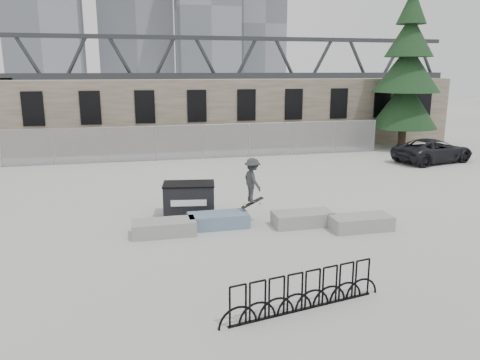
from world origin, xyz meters
name	(u,v)px	position (x,y,z in m)	size (l,w,h in m)	color
ground	(260,226)	(0.00, 0.00, 0.00)	(120.00, 120.00, 0.00)	#B9B9B4
stone_wall	(194,114)	(0.00, 16.24, 2.26)	(36.00, 2.58, 4.50)	#695E4D
chainlink_fence	(203,141)	(0.00, 12.50, 1.04)	(22.06, 0.06, 2.02)	gray
planter_far_left	(164,227)	(-3.22, -0.12, 0.26)	(2.00, 0.90, 0.47)	gray
planter_center_left	(218,220)	(-1.40, 0.24, 0.26)	(2.00, 0.90, 0.47)	#2B5682
planter_center_right	(302,218)	(1.41, -0.25, 0.26)	(2.00, 0.90, 0.47)	gray
planter_offset	(361,222)	(3.13, -1.09, 0.26)	(2.00, 0.90, 0.47)	gray
dumpster	(189,199)	(-2.18, 1.72, 0.60)	(1.96, 1.37, 1.20)	black
bike_rack	(304,292)	(-0.59, -5.65, 0.44)	(3.97, 0.84, 0.90)	black
spruce_tree	(407,73)	(13.37, 13.12, 4.92)	(4.25, 4.25, 11.50)	#38281E
truss_bridge	(226,76)	(10.00, 55.00, 4.13)	(70.00, 3.00, 9.80)	#2D3033
suv	(433,150)	(12.53, 8.55, 0.66)	(2.20, 4.77, 1.32)	black
skateboarder	(252,180)	(-0.18, 0.38, 1.51)	(0.77, 1.07, 1.71)	#2E2F31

